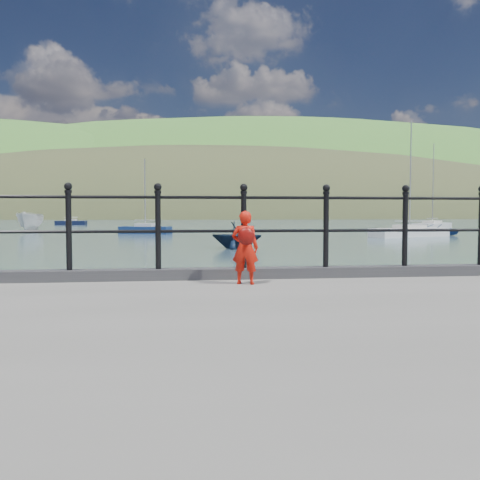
{
  "coord_description": "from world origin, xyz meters",
  "views": [
    {
      "loc": [
        -0.33,
        -7.27,
        1.92
      ],
      "look_at": [
        0.54,
        -0.2,
        1.55
      ],
      "focal_mm": 38.0,
      "sensor_mm": 36.0,
      "label": 1
    }
  ],
  "objects": [
    {
      "name": "child",
      "position": [
        0.54,
        -0.75,
        1.49
      ],
      "size": [
        0.4,
        0.35,
        0.96
      ],
      "rotation": [
        0.0,
        0.0,
        2.84
      ],
      "color": "red",
      "rests_on": "quay"
    },
    {
      "name": "sailboat_port",
      "position": [
        -3.37,
        40.95,
        0.34
      ],
      "size": [
        5.06,
        3.25,
        7.18
      ],
      "rotation": [
        0.0,
        0.0,
        -0.39
      ],
      "color": "navy",
      "rests_on": "ground"
    },
    {
      "name": "railing",
      "position": [
        0.0,
        -0.15,
        1.82
      ],
      "size": [
        18.11,
        0.11,
        1.2
      ],
      "color": "black",
      "rests_on": "kerb"
    },
    {
      "name": "sailboat_left",
      "position": [
        -17.97,
        79.84,
        0.34
      ],
      "size": [
        5.12,
        2.11,
        7.23
      ],
      "rotation": [
        0.0,
        0.0,
        -0.12
      ],
      "color": "black",
      "rests_on": "ground"
    },
    {
      "name": "launch_white",
      "position": [
        -15.43,
        47.42,
        1.04
      ],
      "size": [
        2.16,
        5.44,
        2.08
      ],
      "primitive_type": "imported",
      "rotation": [
        0.0,
        0.0,
        -0.02
      ],
      "color": "silver",
      "rests_on": "ground"
    },
    {
      "name": "sailboat_far",
      "position": [
        32.3,
        54.72,
        0.34
      ],
      "size": [
        7.38,
        6.79,
        11.06
      ],
      "rotation": [
        0.0,
        0.0,
        0.71
      ],
      "color": "silver",
      "rests_on": "ground"
    },
    {
      "name": "kerb",
      "position": [
        0.0,
        -0.15,
        1.07
      ],
      "size": [
        60.0,
        0.3,
        0.15
      ],
      "primitive_type": "cube",
      "color": "#28282B",
      "rests_on": "quay"
    },
    {
      "name": "sailboat_near",
      "position": [
        18.64,
        32.55,
        0.34
      ],
      "size": [
        7.39,
        4.28,
        9.69
      ],
      "rotation": [
        0.0,
        0.0,
        0.35
      ],
      "color": "silver",
      "rests_on": "ground"
    },
    {
      "name": "launch_blue",
      "position": [
        22.56,
        35.4,
        0.48
      ],
      "size": [
        5.08,
        5.68,
        0.97
      ],
      "primitive_type": "imported",
      "rotation": [
        0.0,
        0.0,
        0.46
      ],
      "color": "navy",
      "rests_on": "ground"
    },
    {
      "name": "far_shore",
      "position": [
        38.34,
        239.41,
        -22.57
      ],
      "size": [
        830.0,
        200.0,
        156.0
      ],
      "color": "#333A21",
      "rests_on": "ground"
    },
    {
      "name": "ground",
      "position": [
        0.0,
        0.0,
        0.0
      ],
      "size": [
        600.0,
        600.0,
        0.0
      ],
      "primitive_type": "plane",
      "color": "#2D4251",
      "rests_on": "ground"
    },
    {
      "name": "launch_navy",
      "position": [
        2.85,
        20.33,
        0.74
      ],
      "size": [
        3.56,
        3.37,
        1.48
      ],
      "primitive_type": "imported",
      "rotation": [
        0.0,
        0.0,
        1.14
      ],
      "color": "black",
      "rests_on": "ground"
    }
  ]
}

